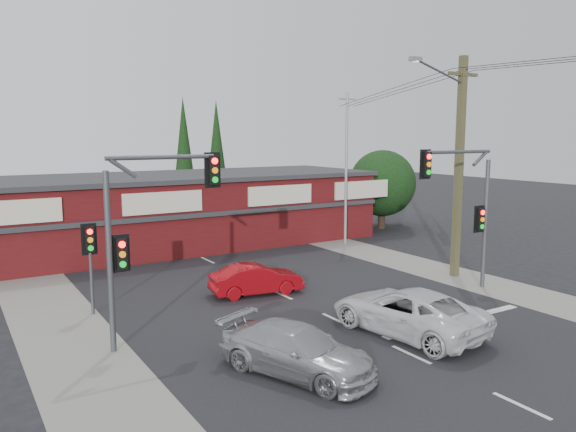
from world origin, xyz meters
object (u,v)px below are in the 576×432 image
white_suv (407,311)px  utility_pole (457,160)px  shop_building (157,211)px  red_sedan (256,279)px  silver_suv (297,350)px

white_suv → utility_pole: 9.62m
white_suv → shop_building: bearing=-91.4°
red_sedan → utility_pole: size_ratio=0.38×
red_sedan → shop_building: size_ratio=0.14×
white_suv → red_sedan: white_suv is taller
white_suv → utility_pole: bearing=-156.2°
shop_building → silver_suv: bearing=-97.8°
silver_suv → white_suv: bearing=-13.8°
red_sedan → silver_suv: bearing=168.0°
red_sedan → utility_pole: bearing=-95.1°
red_sedan → utility_pole: (9.19, -2.22, 4.77)m
shop_building → utility_pole: utility_pole is taller
shop_building → utility_pole: 17.15m
silver_suv → shop_building: 19.47m
utility_pole → white_suv: bearing=-148.0°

